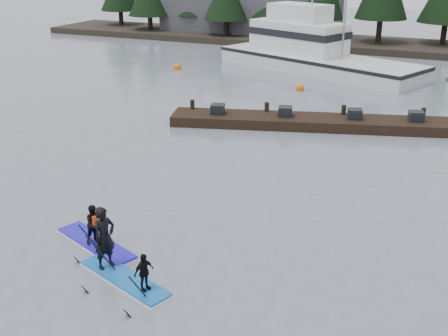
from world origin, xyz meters
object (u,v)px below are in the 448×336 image
at_px(floating_dock, 324,122).
at_px(fishing_boat_large, 312,61).
at_px(paddleboard_solo, 95,233).
at_px(paddleboard_duo, 117,255).

bearing_deg(floating_dock, fishing_boat_large, 91.81).
relative_size(floating_dock, paddleboard_solo, 4.75).
xyz_separation_m(fishing_boat_large, floating_dock, (4.55, -13.94, -0.43)).
distance_m(floating_dock, paddleboard_solo, 15.29).
bearing_deg(paddleboard_duo, fishing_boat_large, 115.01).
distance_m(fishing_boat_large, paddleboard_solo, 28.91).
relative_size(paddleboard_solo, paddleboard_duo, 1.02).
bearing_deg(fishing_boat_large, paddleboard_solo, -65.51).
bearing_deg(fishing_boat_large, paddleboard_duo, -62.52).
xyz_separation_m(paddleboard_solo, paddleboard_duo, (1.63, -1.22, 0.27)).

